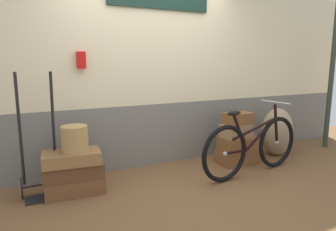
% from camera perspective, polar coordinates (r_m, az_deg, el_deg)
% --- Properties ---
extents(ground, '(9.66, 5.20, 0.06)m').
position_cam_1_polar(ground, '(3.80, 1.35, -13.07)').
color(ground, brown).
extents(station_building, '(7.66, 0.74, 2.56)m').
position_cam_1_polar(station_building, '(4.27, -3.80, 7.62)').
color(station_building, slate).
rests_on(station_building, ground).
extents(suitcase_0, '(0.66, 0.42, 0.18)m').
position_cam_1_polar(suitcase_0, '(3.67, -17.23, -12.39)').
color(suitcase_0, brown).
rests_on(suitcase_0, ground).
extents(suitcase_1, '(0.68, 0.40, 0.17)m').
position_cam_1_polar(suitcase_1, '(3.60, -17.35, -9.81)').
color(suitcase_1, brown).
rests_on(suitcase_1, suitcase_0).
extents(suitcase_2, '(0.65, 0.42, 0.14)m').
position_cam_1_polar(suitcase_2, '(3.54, -17.68, -7.55)').
color(suitcase_2, olive).
rests_on(suitcase_2, suitcase_1).
extents(suitcase_3, '(0.60, 0.41, 0.19)m').
position_cam_1_polar(suitcase_3, '(4.59, 12.88, -7.54)').
color(suitcase_3, brown).
rests_on(suitcase_3, ground).
extents(suitcase_4, '(0.57, 0.39, 0.21)m').
position_cam_1_polar(suitcase_4, '(4.52, 13.16, -5.18)').
color(suitcase_4, brown).
rests_on(suitcase_4, suitcase_3).
extents(suitcase_5, '(0.43, 0.30, 0.18)m').
position_cam_1_polar(suitcase_5, '(4.45, 12.73, -2.79)').
color(suitcase_5, '#937051').
rests_on(suitcase_5, suitcase_4).
extents(suitcase_6, '(0.40, 0.26, 0.17)m').
position_cam_1_polar(suitcase_6, '(4.44, 13.07, -0.55)').
color(suitcase_6, brown).
rests_on(suitcase_6, suitcase_5).
extents(wicker_basket, '(0.29, 0.29, 0.28)m').
position_cam_1_polar(wicker_basket, '(3.50, -17.16, -4.16)').
color(wicker_basket, '#A8844C').
rests_on(wicker_basket, suitcase_2).
extents(luggage_trolley, '(0.41, 0.34, 1.37)m').
position_cam_1_polar(luggage_trolley, '(3.62, -22.97, -8.63)').
color(luggage_trolley, black).
rests_on(luggage_trolley, ground).
extents(burlap_sack, '(0.52, 0.44, 0.75)m').
position_cam_1_polar(burlap_sack, '(5.08, 19.84, -2.91)').
color(burlap_sack, '#9E8966').
rests_on(burlap_sack, ground).
extents(bicycle, '(1.70, 0.46, 0.94)m').
position_cam_1_polar(bicycle, '(4.13, 15.62, -5.57)').
color(bicycle, black).
rests_on(bicycle, ground).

